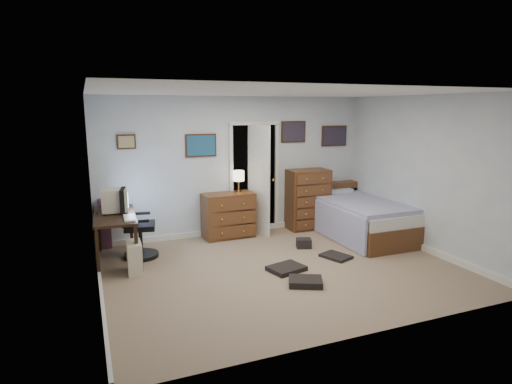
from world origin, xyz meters
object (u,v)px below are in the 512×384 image
Objects in this scene: office_chair at (136,231)px; bed at (358,217)px; computer_desk at (109,226)px; tall_dresser at (308,199)px; low_dresser at (228,215)px.

office_chair is 3.89m from bed.
computer_desk is 0.42m from office_chair.
computer_desk is 0.58× the size of bed.
bed is (3.88, -0.29, -0.08)m from office_chair.
bed is at bearing 5.74° from office_chair.
office_chair is at bearing -169.51° from tall_dresser.
computer_desk is at bearing -167.16° from low_dresser.
computer_desk reaches higher than bed.
bed is at bearing -48.75° from tall_dresser.
low_dresser is 0.79× the size of tall_dresser.
tall_dresser is 0.51× the size of bed.
computer_desk is 1.44× the size of low_dresser.
bed is at bearing -0.46° from computer_desk.
low_dresser is (2.06, 0.57, -0.17)m from computer_desk.
office_chair is 1.74m from low_dresser.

